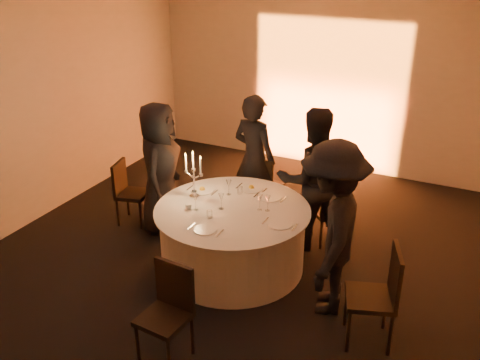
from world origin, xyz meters
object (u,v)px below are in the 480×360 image
at_px(chair_front, 169,307).
at_px(guest_back_left, 254,159).
at_px(chair_back_left, 263,183).
at_px(chair_back_right, 332,210).
at_px(guest_back_right, 312,179).
at_px(guest_left, 160,168).
at_px(chair_left, 127,189).
at_px(banquet_table, 233,238).
at_px(candelabra, 194,181).
at_px(chair_right, 380,291).
at_px(coffee_cup, 188,207).
at_px(guest_right, 332,229).

distance_m(chair_front, guest_back_left, 2.86).
bearing_deg(chair_back_left, chair_back_right, 171.05).
bearing_deg(guest_back_right, guest_left, -22.00).
xyz_separation_m(chair_left, guest_left, (0.52, 0.05, 0.39)).
relative_size(banquet_table, guest_back_right, 0.99).
bearing_deg(chair_back_right, guest_back_right, -14.50).
bearing_deg(guest_left, chair_back_left, -68.97).
relative_size(chair_back_left, candelabra, 1.54).
bearing_deg(chair_front, guest_back_left, 103.26).
distance_m(chair_right, coffee_cup, 2.32).
xyz_separation_m(guest_back_right, coffee_cup, (-1.09, -1.11, -0.11)).
bearing_deg(guest_back_left, chair_right, 152.88).
distance_m(coffee_cup, candelabra, 0.36).
height_order(chair_back_left, guest_right, guest_right).
bearing_deg(guest_back_right, coffee_cup, 9.63).
xyz_separation_m(banquet_table, coffee_cup, (-0.45, -0.22, 0.42)).
relative_size(banquet_table, coffee_cup, 16.36).
distance_m(guest_back_right, guest_right, 1.28).
relative_size(chair_front, coffee_cup, 8.65).
bearing_deg(candelabra, chair_back_left, 73.31).
relative_size(guest_back_right, coffee_cup, 16.53).
distance_m(chair_back_left, candelabra, 1.37).
xyz_separation_m(guest_back_left, coffee_cup, (-0.17, -1.45, -0.09)).
bearing_deg(guest_left, chair_front, -163.39).
bearing_deg(chair_right, candelabra, -123.68).
bearing_deg(coffee_cup, guest_left, 141.57).
height_order(chair_back_right, guest_back_right, guest_back_right).
distance_m(chair_right, candelabra, 2.50).
relative_size(chair_left, chair_back_left, 0.96).
xyz_separation_m(chair_right, guest_right, (-0.59, 0.32, 0.35)).
distance_m(banquet_table, candelabra, 0.81).
distance_m(guest_left, candelabra, 0.80).
distance_m(guest_back_left, guest_back_right, 0.99).
relative_size(guest_back_left, candelabra, 2.99).
height_order(guest_back_right, candelabra, guest_back_right).
relative_size(chair_left, candelabra, 1.48).
distance_m(chair_left, guest_back_right, 2.52).
bearing_deg(chair_back_left, guest_back_left, 45.72).
xyz_separation_m(coffee_cup, candelabra, (-0.10, 0.30, 0.18)).
xyz_separation_m(chair_back_left, guest_back_left, (-0.10, -0.08, 0.37)).
bearing_deg(chair_back_right, guest_left, -23.60).
xyz_separation_m(guest_back_right, guest_right, (0.60, -1.13, 0.03)).
xyz_separation_m(banquet_table, chair_back_left, (-0.18, 1.31, 0.13)).
xyz_separation_m(chair_back_right, guest_back_right, (-0.25, -0.11, 0.42)).
relative_size(chair_right, guest_right, 0.55).
bearing_deg(chair_front, coffee_cup, 118.18).
xyz_separation_m(chair_back_left, guest_right, (1.42, -1.55, 0.42)).
relative_size(chair_back_right, guest_left, 0.49).
xyz_separation_m(chair_back_right, chair_front, (-0.75, -2.58, 0.05)).
bearing_deg(guest_right, banquet_table, -112.16).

